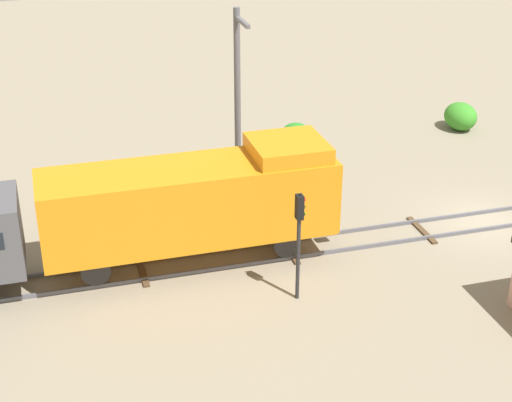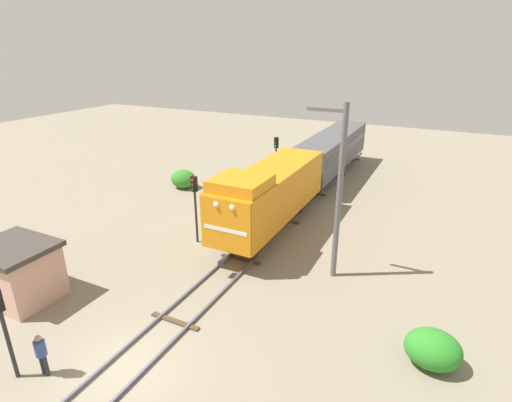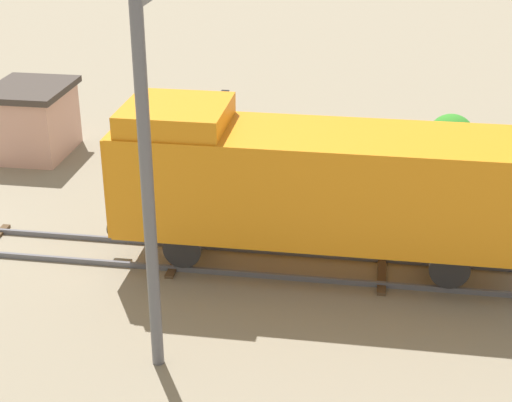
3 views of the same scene
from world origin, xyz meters
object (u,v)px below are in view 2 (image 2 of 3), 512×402
at_px(passenger_car_leading, 332,149).
at_px(catenary_mast, 338,191).
at_px(traffic_signal_near, 1,316).
at_px(traffic_signal_mid, 195,197).
at_px(traffic_signal_far, 276,152).
at_px(worker_near_track, 41,352).
at_px(locomotive, 270,192).
at_px(relay_hut, 18,272).

distance_m(passenger_car_leading, catenary_mast, 17.22).
relative_size(passenger_car_leading, traffic_signal_near, 3.75).
height_order(traffic_signal_mid, traffic_signal_far, traffic_signal_mid).
height_order(traffic_signal_near, worker_near_track, traffic_signal_near).
distance_m(locomotive, catenary_mast, 6.09).
height_order(locomotive, relay_hut, locomotive).
bearing_deg(locomotive, traffic_signal_far, 111.42).
relative_size(locomotive, traffic_signal_far, 2.89).
xyz_separation_m(passenger_car_leading, worker_near_track, (-2.40, -27.45, -1.53)).
distance_m(worker_near_track, catenary_mast, 13.79).
xyz_separation_m(locomotive, catenary_mast, (4.94, -3.03, 1.86)).
bearing_deg(traffic_signal_mid, passenger_car_leading, 78.23).
bearing_deg(traffic_signal_mid, traffic_signal_near, -89.02).
height_order(traffic_signal_near, traffic_signal_mid, traffic_signal_mid).
relative_size(traffic_signal_far, relay_hut, 1.15).
xyz_separation_m(traffic_signal_near, traffic_signal_mid, (-0.20, 11.67, 0.27)).
xyz_separation_m(worker_near_track, relay_hut, (-5.10, 2.73, 0.40)).
bearing_deg(worker_near_track, traffic_signal_far, -164.97).
bearing_deg(traffic_signal_near, passenger_car_leading, 83.48).
bearing_deg(traffic_signal_mid, traffic_signal_far, 90.94).
distance_m(traffic_signal_near, traffic_signal_far, 23.84).
bearing_deg(worker_near_track, traffic_signal_near, -43.70).
height_order(traffic_signal_near, traffic_signal_far, traffic_signal_far).
distance_m(traffic_signal_near, worker_near_track, 1.88).
xyz_separation_m(passenger_car_leading, catenary_mast, (4.94, -16.36, 2.11)).
xyz_separation_m(locomotive, traffic_signal_near, (-3.20, -14.66, -0.16)).
xyz_separation_m(passenger_car_leading, relay_hut, (-7.50, -24.72, -1.13)).
distance_m(passenger_car_leading, relay_hut, 25.86).
height_order(locomotive, traffic_signal_near, locomotive).
xyz_separation_m(passenger_car_leading, traffic_signal_mid, (-3.40, -16.32, 0.36)).
height_order(locomotive, catenary_mast, catenary_mast).
xyz_separation_m(locomotive, traffic_signal_mid, (-3.40, -2.99, 0.11)).
bearing_deg(relay_hut, locomotive, 56.62).
xyz_separation_m(traffic_signal_near, relay_hut, (-4.30, 3.28, -1.22)).
bearing_deg(catenary_mast, traffic_signal_near, -125.00).
bearing_deg(locomotive, traffic_signal_mid, -138.68).
distance_m(locomotive, passenger_car_leading, 13.34).
distance_m(worker_near_track, relay_hut, 5.80).
bearing_deg(traffic_signal_far, traffic_signal_mid, -89.06).
xyz_separation_m(traffic_signal_far, relay_hut, (-3.90, -20.56, -1.41)).
relative_size(traffic_signal_mid, relay_hut, 1.18).
bearing_deg(locomotive, passenger_car_leading, 90.00).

